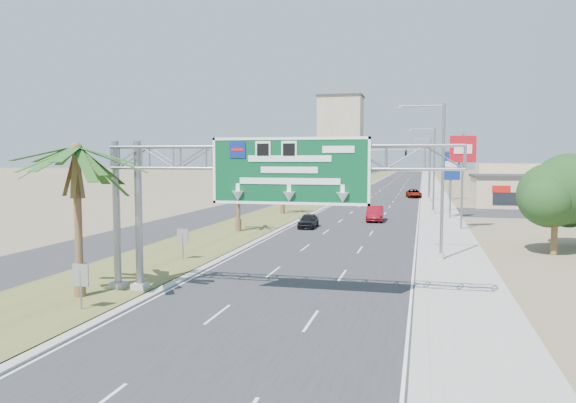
{
  "coord_description": "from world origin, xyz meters",
  "views": [
    {
      "loc": [
        6.3,
        -14.8,
        6.59
      ],
      "look_at": [
        -0.86,
        14.88,
        4.2
      ],
      "focal_mm": 35.0,
      "sensor_mm": 36.0,
      "label": 1
    }
  ],
  "objects_px": {
    "sign_gantry": "(258,169)",
    "car_far": "(364,194)",
    "car_mid_lane": "(375,214)",
    "pole_sign_red_far": "(450,160)",
    "car_left_lane": "(308,221)",
    "signal_mast": "(416,169)",
    "store_building": "(543,192)",
    "palm_near": "(76,150)",
    "car_right_lane": "(414,194)",
    "pole_sign_red_near": "(463,154)",
    "pole_sign_blue": "(451,169)"
  },
  "relations": [
    {
      "from": "car_far",
      "to": "pole_sign_red_far",
      "type": "bearing_deg",
      "value": -5.88
    },
    {
      "from": "pole_sign_red_near",
      "to": "palm_near",
      "type": "bearing_deg",
      "value": -122.05
    },
    {
      "from": "car_mid_lane",
      "to": "pole_sign_red_far",
      "type": "bearing_deg",
      "value": 72.29
    },
    {
      "from": "palm_near",
      "to": "store_building",
      "type": "relative_size",
      "value": 0.46
    },
    {
      "from": "store_building",
      "to": "car_left_lane",
      "type": "distance_m",
      "value": 39.4
    },
    {
      "from": "signal_mast",
      "to": "store_building",
      "type": "xyz_separation_m",
      "value": [
        16.83,
        -5.97,
        -2.85
      ]
    },
    {
      "from": "palm_near",
      "to": "store_building",
      "type": "distance_m",
      "value": 66.04
    },
    {
      "from": "sign_gantry",
      "to": "pole_sign_blue",
      "type": "distance_m",
      "value": 39.41
    },
    {
      "from": "sign_gantry",
      "to": "car_right_lane",
      "type": "distance_m",
      "value": 70.43
    },
    {
      "from": "store_building",
      "to": "pole_sign_red_far",
      "type": "bearing_deg",
      "value": 139.91
    },
    {
      "from": "sign_gantry",
      "to": "car_right_lane",
      "type": "bearing_deg",
      "value": 85.17
    },
    {
      "from": "car_left_lane",
      "to": "car_mid_lane",
      "type": "xyz_separation_m",
      "value": [
        5.61,
        7.13,
        0.11
      ]
    },
    {
      "from": "car_left_lane",
      "to": "car_right_lane",
      "type": "bearing_deg",
      "value": 77.18
    },
    {
      "from": "store_building",
      "to": "car_mid_lane",
      "type": "bearing_deg",
      "value": -132.54
    },
    {
      "from": "pole_sign_red_far",
      "to": "pole_sign_red_near",
      "type": "bearing_deg",
      "value": -90.88
    },
    {
      "from": "sign_gantry",
      "to": "signal_mast",
      "type": "bearing_deg",
      "value": 84.26
    },
    {
      "from": "signal_mast",
      "to": "car_far",
      "type": "relative_size",
      "value": 2.27
    },
    {
      "from": "sign_gantry",
      "to": "store_building",
      "type": "distance_m",
      "value": 60.77
    },
    {
      "from": "pole_sign_red_near",
      "to": "store_building",
      "type": "bearing_deg",
      "value": 66.17
    },
    {
      "from": "car_left_lane",
      "to": "car_right_lane",
      "type": "xyz_separation_m",
      "value": [
        8.97,
        43.38,
        0.01
      ]
    },
    {
      "from": "palm_near",
      "to": "pole_sign_red_far",
      "type": "xyz_separation_m",
      "value": [
        19.53,
        67.82,
        -0.72
      ]
    },
    {
      "from": "car_left_lane",
      "to": "pole_sign_red_near",
      "type": "height_order",
      "value": "pole_sign_red_near"
    },
    {
      "from": "palm_near",
      "to": "sign_gantry",
      "type": "bearing_deg",
      "value": 13.32
    },
    {
      "from": "signal_mast",
      "to": "pole_sign_blue",
      "type": "relative_size",
      "value": 1.39
    },
    {
      "from": "car_left_lane",
      "to": "pole_sign_blue",
      "type": "height_order",
      "value": "pole_sign_blue"
    },
    {
      "from": "car_mid_lane",
      "to": "car_far",
      "type": "relative_size",
      "value": 1.05
    },
    {
      "from": "car_right_lane",
      "to": "car_far",
      "type": "height_order",
      "value": "car_right_lane"
    },
    {
      "from": "signal_mast",
      "to": "pole_sign_red_far",
      "type": "xyz_separation_m",
      "value": [
        5.16,
        3.85,
        1.36
      ]
    },
    {
      "from": "store_building",
      "to": "pole_sign_red_far",
      "type": "height_order",
      "value": "pole_sign_red_far"
    },
    {
      "from": "store_building",
      "to": "car_left_lane",
      "type": "bearing_deg",
      "value": -131.54
    },
    {
      "from": "pole_sign_red_near",
      "to": "car_right_lane",
      "type": "bearing_deg",
      "value": 96.7
    },
    {
      "from": "signal_mast",
      "to": "car_far",
      "type": "height_order",
      "value": "signal_mast"
    },
    {
      "from": "car_mid_lane",
      "to": "pole_sign_red_far",
      "type": "height_order",
      "value": "pole_sign_red_far"
    },
    {
      "from": "car_far",
      "to": "car_right_lane",
      "type": "bearing_deg",
      "value": 21.42
    },
    {
      "from": "palm_near",
      "to": "car_far",
      "type": "relative_size",
      "value": 1.84
    },
    {
      "from": "pole_sign_red_far",
      "to": "pole_sign_blue",
      "type": "bearing_deg",
      "value": -92.33
    },
    {
      "from": "pole_sign_red_near",
      "to": "pole_sign_blue",
      "type": "distance_m",
      "value": 9.84
    },
    {
      "from": "car_mid_lane",
      "to": "car_far",
      "type": "xyz_separation_m",
      "value": [
        -4.51,
        32.25,
        -0.12
      ]
    },
    {
      "from": "car_right_lane",
      "to": "car_far",
      "type": "relative_size",
      "value": 1.07
    },
    {
      "from": "car_mid_lane",
      "to": "pole_sign_red_near",
      "type": "distance_m",
      "value": 11.59
    },
    {
      "from": "sign_gantry",
      "to": "car_far",
      "type": "relative_size",
      "value": 3.69
    },
    {
      "from": "sign_gantry",
      "to": "car_left_lane",
      "type": "xyz_separation_m",
      "value": [
        -3.05,
        26.6,
        -5.39
      ]
    },
    {
      "from": "palm_near",
      "to": "pole_sign_red_near",
      "type": "relative_size",
      "value": 0.95
    },
    {
      "from": "car_left_lane",
      "to": "car_far",
      "type": "relative_size",
      "value": 0.87
    },
    {
      "from": "palm_near",
      "to": "car_left_lane",
      "type": "distance_m",
      "value": 29.64
    },
    {
      "from": "car_mid_lane",
      "to": "car_right_lane",
      "type": "xyz_separation_m",
      "value": [
        3.35,
        36.25,
        -0.11
      ]
    },
    {
      "from": "car_right_lane",
      "to": "car_far",
      "type": "xyz_separation_m",
      "value": [
        -7.87,
        -4.0,
        -0.02
      ]
    },
    {
      "from": "store_building",
      "to": "car_right_lane",
      "type": "relative_size",
      "value": 3.71
    },
    {
      "from": "signal_mast",
      "to": "car_far",
      "type": "distance_m",
      "value": 10.0
    },
    {
      "from": "car_mid_lane",
      "to": "pole_sign_red_far",
      "type": "xyz_separation_m",
      "value": [
        8.83,
        32.17,
        5.43
      ]
    }
  ]
}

